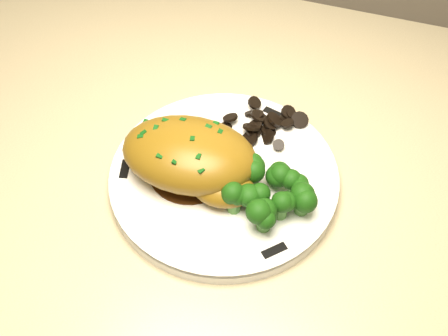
% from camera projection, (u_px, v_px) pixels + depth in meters
% --- Properties ---
extents(plate, '(0.34, 0.34, 0.02)m').
position_uv_depth(plate, '(224.00, 178.00, 0.64)').
color(plate, white).
rests_on(plate, counter).
extents(rim_accent_0, '(0.03, 0.02, 0.00)m').
position_uv_depth(rim_accent_0, '(274.00, 113.00, 0.69)').
color(rim_accent_0, black).
rests_on(rim_accent_0, plate).
extents(rim_accent_1, '(0.02, 0.03, 0.00)m').
position_uv_depth(rim_accent_1, '(125.00, 169.00, 0.63)').
color(rim_accent_1, black).
rests_on(rim_accent_1, plate).
extents(rim_accent_2, '(0.03, 0.03, 0.00)m').
position_uv_depth(rim_accent_2, '(274.00, 251.00, 0.57)').
color(rim_accent_2, black).
rests_on(rim_accent_2, plate).
extents(gravy_pool, '(0.09, 0.09, 0.00)m').
position_uv_depth(gravy_pool, '(191.00, 171.00, 0.63)').
color(gravy_pool, '#361B09').
rests_on(gravy_pool, plate).
extents(chicken_breast, '(0.16, 0.11, 0.06)m').
position_uv_depth(chicken_breast, '(193.00, 158.00, 0.61)').
color(chicken_breast, '#886217').
rests_on(chicken_breast, plate).
extents(mushroom_pile, '(0.08, 0.06, 0.02)m').
position_uv_depth(mushroom_pile, '(261.00, 127.00, 0.67)').
color(mushroom_pile, black).
rests_on(mushroom_pile, plate).
extents(broccoli_florets, '(0.10, 0.08, 0.04)m').
position_uv_depth(broccoli_florets, '(266.00, 191.00, 0.59)').
color(broccoli_florets, '#4E8B3B').
rests_on(broccoli_florets, plate).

